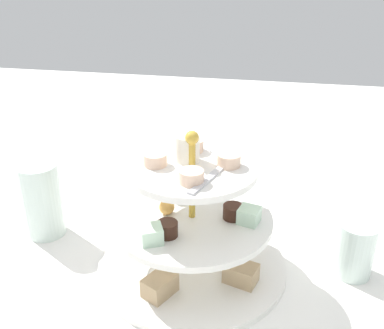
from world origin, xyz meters
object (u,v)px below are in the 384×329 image
at_px(tiered_serving_stand, 192,228).
at_px(butter_knife_left, 219,175).
at_px(water_glass_mid_back, 355,249).
at_px(water_glass_tall_right, 42,200).

bearing_deg(tiered_serving_stand, butter_knife_left, 0.46).
distance_m(butter_knife_left, water_glass_mid_back, 0.39).
height_order(butter_knife_left, water_glass_mid_back, water_glass_mid_back).
relative_size(tiered_serving_stand, butter_knife_left, 1.78).
distance_m(water_glass_tall_right, butter_knife_left, 0.40).
bearing_deg(water_glass_mid_back, water_glass_tall_right, 88.84).
relative_size(tiered_serving_stand, water_glass_tall_right, 2.22).
xyz_separation_m(water_glass_tall_right, butter_knife_left, (0.29, -0.28, -0.07)).
bearing_deg(water_glass_tall_right, butter_knife_left, -43.89).
distance_m(tiered_serving_stand, water_glass_mid_back, 0.26).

